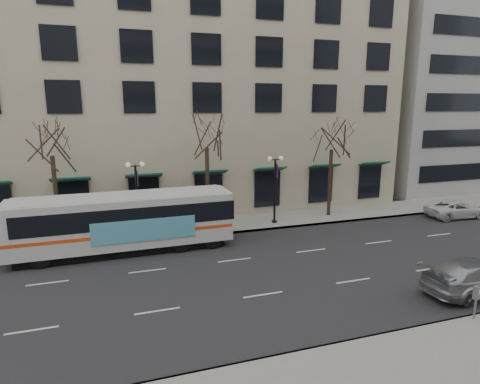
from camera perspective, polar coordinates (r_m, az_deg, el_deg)
name	(u,v)px	position (r m, az deg, el deg)	size (l,w,h in m)	color
ground	(247,276)	(21.77, 1.04, -11.81)	(160.00, 160.00, 0.00)	black
sidewalk_far	(270,221)	(31.33, 4.32, -4.06)	(80.00, 4.00, 0.15)	gray
building_hotel	(155,71)	(40.14, -12.03, 16.51)	(40.00, 20.00, 24.00)	tan
building_office	(448,29)	(56.03, 27.46, 19.86)	(25.00, 20.00, 35.00)	#999993
tree_far_left	(51,141)	(27.87, -25.34, 6.62)	(3.60, 3.60, 8.34)	black
tree_far_mid	(207,134)	(28.40, -4.78, 8.26)	(3.60, 3.60, 8.55)	black
tree_far_right	(332,137)	(32.23, 12.96, 7.61)	(3.60, 3.60, 8.06)	black
lamp_post_left	(137,196)	(27.66, -14.44, -0.51)	(1.22, 0.45, 5.21)	black
lamp_post_right	(275,186)	(29.93, 5.00, 0.80)	(1.22, 0.45, 5.21)	black
city_bus	(125,221)	(25.54, -16.00, -3.96)	(13.22, 3.03, 3.58)	silver
silver_car	(477,276)	(22.78, 30.64, -10.28)	(2.30, 5.65, 1.64)	#A1A3A8
white_pickup	(456,209)	(36.65, 28.41, -2.15)	(2.24, 4.86, 1.35)	silver
pay_station	(477,295)	(19.69, 30.61, -12.54)	(0.35, 0.28, 1.45)	slate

